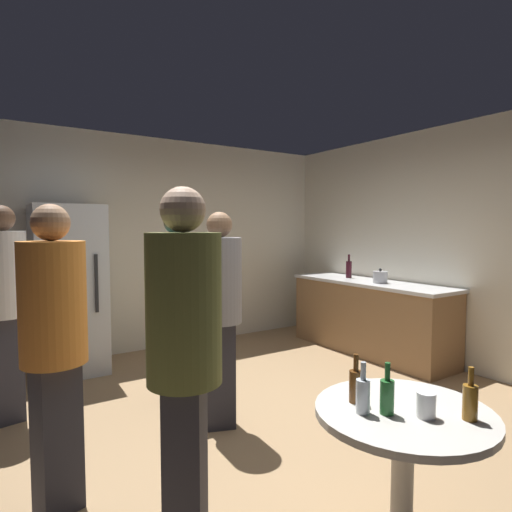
{
  "coord_description": "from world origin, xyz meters",
  "views": [
    {
      "loc": [
        -1.78,
        -2.67,
        1.55
      ],
      "look_at": [
        0.21,
        0.37,
        1.32
      ],
      "focal_mm": 29.9,
      "sensor_mm": 36.0,
      "label": 1
    }
  ],
  "objects_px": {
    "person_in_orange_shirt": "(54,335)",
    "refrigerator": "(69,290)",
    "person_in_gray_shirt": "(220,302)",
    "person_in_olive_shirt": "(184,347)",
    "beer_bottle_green": "(387,395)",
    "person_in_white_shirt": "(4,296)",
    "beer_bottle_amber": "(470,401)",
    "kettle": "(380,277)",
    "person_in_teal_shirt": "(176,292)",
    "wine_bottle_on_counter": "(349,269)",
    "foreground_table": "(403,432)",
    "beer_bottle_clear": "(363,395)",
    "beer_bottle_brown": "(356,385)",
    "plastic_cup_white": "(426,405)"
  },
  "relations": [
    {
      "from": "refrigerator",
      "to": "person_in_teal_shirt",
      "type": "xyz_separation_m",
      "value": [
        0.64,
        -1.39,
        0.1
      ]
    },
    {
      "from": "refrigerator",
      "to": "kettle",
      "type": "height_order",
      "value": "refrigerator"
    },
    {
      "from": "person_in_orange_shirt",
      "to": "beer_bottle_amber",
      "type": "bearing_deg",
      "value": 26.19
    },
    {
      "from": "plastic_cup_white",
      "to": "beer_bottle_brown",
      "type": "bearing_deg",
      "value": 115.89
    },
    {
      "from": "person_in_olive_shirt",
      "to": "beer_bottle_green",
      "type": "bearing_deg",
      "value": -0.89
    },
    {
      "from": "refrigerator",
      "to": "plastic_cup_white",
      "type": "height_order",
      "value": "refrigerator"
    },
    {
      "from": "person_in_gray_shirt",
      "to": "person_in_teal_shirt",
      "type": "bearing_deg",
      "value": -149.91
    },
    {
      "from": "beer_bottle_amber",
      "to": "refrigerator",
      "type": "bearing_deg",
      "value": 103.59
    },
    {
      "from": "foreground_table",
      "to": "beer_bottle_clear",
      "type": "relative_size",
      "value": 3.48
    },
    {
      "from": "foreground_table",
      "to": "kettle",
      "type": "bearing_deg",
      "value": 42.36
    },
    {
      "from": "wine_bottle_on_counter",
      "to": "beer_bottle_amber",
      "type": "height_order",
      "value": "wine_bottle_on_counter"
    },
    {
      "from": "foreground_table",
      "to": "person_in_gray_shirt",
      "type": "relative_size",
      "value": 0.48
    },
    {
      "from": "plastic_cup_white",
      "to": "person_in_gray_shirt",
      "type": "bearing_deg",
      "value": 91.73
    },
    {
      "from": "foreground_table",
      "to": "person_in_teal_shirt",
      "type": "xyz_separation_m",
      "value": [
        -0.15,
        2.27,
        0.37
      ]
    },
    {
      "from": "beer_bottle_amber",
      "to": "person_in_gray_shirt",
      "type": "distance_m",
      "value": 1.91
    },
    {
      "from": "person_in_orange_shirt",
      "to": "person_in_olive_shirt",
      "type": "xyz_separation_m",
      "value": [
        0.44,
        -0.72,
        0.04
      ]
    },
    {
      "from": "beer_bottle_brown",
      "to": "person_in_teal_shirt",
      "type": "bearing_deg",
      "value": 90.72
    },
    {
      "from": "beer_bottle_brown",
      "to": "beer_bottle_clear",
      "type": "height_order",
      "value": "same"
    },
    {
      "from": "kettle",
      "to": "person_in_olive_shirt",
      "type": "xyz_separation_m",
      "value": [
        -3.25,
        -1.66,
        0.05
      ]
    },
    {
      "from": "refrigerator",
      "to": "beer_bottle_green",
      "type": "distance_m",
      "value": 3.72
    },
    {
      "from": "wine_bottle_on_counter",
      "to": "beer_bottle_amber",
      "type": "relative_size",
      "value": 1.35
    },
    {
      "from": "person_in_teal_shirt",
      "to": "person_in_olive_shirt",
      "type": "xyz_separation_m",
      "value": [
        -0.68,
        -1.72,
        0.02
      ]
    },
    {
      "from": "beer_bottle_clear",
      "to": "plastic_cup_white",
      "type": "xyz_separation_m",
      "value": [
        0.2,
        -0.18,
        -0.03
      ]
    },
    {
      "from": "person_in_orange_shirt",
      "to": "person_in_gray_shirt",
      "type": "relative_size",
      "value": 1.0
    },
    {
      "from": "foreground_table",
      "to": "beer_bottle_brown",
      "type": "xyz_separation_m",
      "value": [
        -0.13,
        0.18,
        0.19
      ]
    },
    {
      "from": "wine_bottle_on_counter",
      "to": "foreground_table",
      "type": "height_order",
      "value": "wine_bottle_on_counter"
    },
    {
      "from": "kettle",
      "to": "person_in_gray_shirt",
      "type": "height_order",
      "value": "person_in_gray_shirt"
    },
    {
      "from": "person_in_olive_shirt",
      "to": "beer_bottle_brown",
      "type": "bearing_deg",
      "value": 7.72
    },
    {
      "from": "wine_bottle_on_counter",
      "to": "person_in_olive_shirt",
      "type": "xyz_separation_m",
      "value": [
        -3.33,
        -2.25,
        0.0
      ]
    },
    {
      "from": "person_in_orange_shirt",
      "to": "beer_bottle_green",
      "type": "bearing_deg",
      "value": 25.49
    },
    {
      "from": "person_in_white_shirt",
      "to": "person_in_gray_shirt",
      "type": "bearing_deg",
      "value": 43.34
    },
    {
      "from": "refrigerator",
      "to": "wine_bottle_on_counter",
      "type": "xyz_separation_m",
      "value": [
        3.3,
        -0.86,
        0.12
      ]
    },
    {
      "from": "refrigerator",
      "to": "kettle",
      "type": "relative_size",
      "value": 7.38
    },
    {
      "from": "beer_bottle_brown",
      "to": "person_in_orange_shirt",
      "type": "bearing_deg",
      "value": 136.13
    },
    {
      "from": "kettle",
      "to": "person_in_teal_shirt",
      "type": "height_order",
      "value": "person_in_teal_shirt"
    },
    {
      "from": "refrigerator",
      "to": "person_in_gray_shirt",
      "type": "height_order",
      "value": "refrigerator"
    },
    {
      "from": "person_in_orange_shirt",
      "to": "refrigerator",
      "type": "bearing_deg",
      "value": 151.67
    },
    {
      "from": "person_in_white_shirt",
      "to": "beer_bottle_amber",
      "type": "bearing_deg",
      "value": 17.75
    },
    {
      "from": "beer_bottle_clear",
      "to": "plastic_cup_white",
      "type": "distance_m",
      "value": 0.27
    },
    {
      "from": "kettle",
      "to": "person_in_white_shirt",
      "type": "bearing_deg",
      "value": 173.21
    },
    {
      "from": "beer_bottle_clear",
      "to": "person_in_gray_shirt",
      "type": "relative_size",
      "value": 0.14
    },
    {
      "from": "beer_bottle_green",
      "to": "beer_bottle_clear",
      "type": "distance_m",
      "value": 0.1
    },
    {
      "from": "beer_bottle_green",
      "to": "kettle",
      "type": "bearing_deg",
      "value": 41.03
    },
    {
      "from": "person_in_gray_shirt",
      "to": "person_in_olive_shirt",
      "type": "height_order",
      "value": "person_in_olive_shirt"
    },
    {
      "from": "kettle",
      "to": "person_in_teal_shirt",
      "type": "xyz_separation_m",
      "value": [
        -2.58,
        0.06,
        0.03
      ]
    },
    {
      "from": "foreground_table",
      "to": "beer_bottle_amber",
      "type": "relative_size",
      "value": 3.48
    },
    {
      "from": "refrigerator",
      "to": "person_in_olive_shirt",
      "type": "xyz_separation_m",
      "value": [
        -0.03,
        -3.11,
        0.12
      ]
    },
    {
      "from": "wine_bottle_on_counter",
      "to": "beer_bottle_green",
      "type": "distance_m",
      "value": 3.83
    },
    {
      "from": "person_in_gray_shirt",
      "to": "person_in_white_shirt",
      "type": "distance_m",
      "value": 1.71
    },
    {
      "from": "person_in_olive_shirt",
      "to": "refrigerator",
      "type": "bearing_deg",
      "value": 125.21
    }
  ]
}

